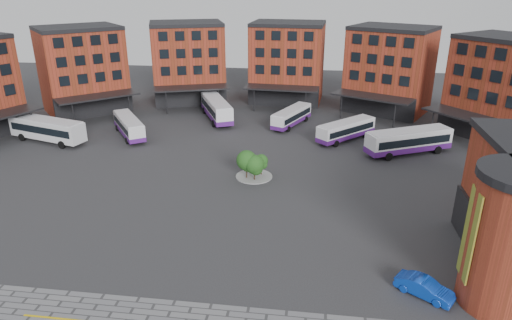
# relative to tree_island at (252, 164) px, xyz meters

# --- Properties ---
(ground) EXTENTS (160.00, 160.00, 0.00)m
(ground) POSITION_rel_tree_island_xyz_m (-1.88, -11.40, -1.93)
(ground) COLOR #28282B
(ground) RESTS_ON ground
(main_building) EXTENTS (94.14, 42.48, 14.60)m
(main_building) POSITION_rel_tree_island_xyz_m (-6.65, 26.85, 5.30)
(main_building) COLOR maroon
(main_building) RESTS_ON ground
(tree_island) EXTENTS (4.40, 4.40, 3.54)m
(tree_island) POSITION_rel_tree_island_xyz_m (0.00, 0.00, 0.00)
(tree_island) COLOR gray
(tree_island) RESTS_ON ground
(bus_a) EXTENTS (12.36, 6.07, 3.42)m
(bus_a) POSITION_rel_tree_island_xyz_m (-31.12, 9.01, 0.10)
(bus_a) COLOR silver
(bus_a) RESTS_ON ground
(bus_b) EXTENTS (7.92, 9.85, 2.92)m
(bus_b) POSITION_rel_tree_island_xyz_m (-20.48, 12.99, -0.34)
(bus_b) COLOR silver
(bus_b) RESTS_ON ground
(bus_c) EXTENTS (7.67, 12.25, 3.44)m
(bus_c) POSITION_rel_tree_island_xyz_m (-9.30, 23.08, -0.06)
(bus_c) COLOR white
(bus_c) RESTS_ON ground
(bus_d) EXTENTS (6.05, 9.92, 2.77)m
(bus_d) POSITION_rel_tree_island_xyz_m (3.33, 21.43, -0.42)
(bus_d) COLOR white
(bus_d) RESTS_ON ground
(bus_e) EXTENTS (8.82, 8.92, 2.87)m
(bus_e) POSITION_rel_tree_island_xyz_m (11.64, 15.48, -0.37)
(bus_e) COLOR white
(bus_e) RESTS_ON ground
(bus_f) EXTENTS (12.04, 7.80, 3.40)m
(bus_f) POSITION_rel_tree_island_xyz_m (19.68, 10.95, -0.08)
(bus_f) COLOR white
(bus_f) RESTS_ON ground
(blue_car) EXTENTS (4.44, 3.63, 1.42)m
(blue_car) POSITION_rel_tree_island_xyz_m (15.81, -19.36, -1.21)
(blue_car) COLOR #0D39B4
(blue_car) RESTS_ON ground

